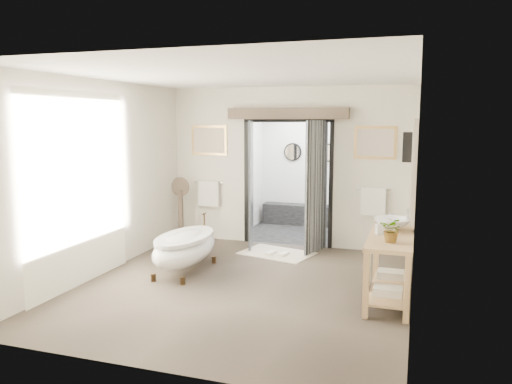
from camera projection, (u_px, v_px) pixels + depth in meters
ground_plane at (243, 286)px, 6.98m from camera, size 5.00×5.00×0.00m
room_shell at (236, 154)px, 6.61m from camera, size 4.52×5.02×2.91m
shower_room at (305, 186)px, 10.61m from camera, size 2.22×2.01×2.51m
back_wall_dressing at (286, 162)px, 8.94m from camera, size 3.82×0.79×2.52m
clawfoot_tub at (185, 247)px, 7.59m from camera, size 0.71×1.60×0.78m
vanity at (388, 261)px, 6.41m from camera, size 0.57×1.60×0.85m
pedestal_mirror at (181, 214)px, 9.48m from camera, size 0.37×0.24×1.24m
rug at (277, 253)px, 8.67m from camera, size 1.36×1.07×0.01m
slippers at (277, 254)px, 8.53m from camera, size 0.39×0.27×0.05m
basin at (392, 224)px, 6.61m from camera, size 0.61×0.61×0.17m
plant at (392, 230)px, 5.95m from camera, size 0.34×0.32×0.31m
soap_bottle_a at (380, 227)px, 6.38m from camera, size 0.12×0.12×0.20m
soap_bottle_b at (390, 218)px, 7.03m from camera, size 0.14×0.14×0.16m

